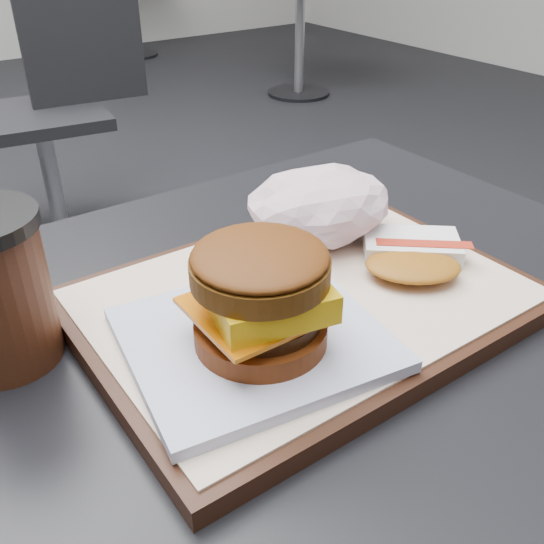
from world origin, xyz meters
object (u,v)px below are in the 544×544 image
Objects in this scene: hash_brown at (412,255)px; neighbor_chair at (56,98)px; breakfast_sandwich at (259,306)px; crumpled_wrapper at (320,205)px; customer_table at (276,463)px; serving_tray at (304,302)px.

hash_brown is 0.15× the size of neighbor_chair.
crumpled_wrapper is at bearing 37.13° from breakfast_sandwich.
customer_table is 3.75× the size of breakfast_sandwich.
neighbor_chair is (0.32, 1.76, -0.27)m from serving_tray.
serving_tray is 1.78× the size of breakfast_sandwich.
serving_tray is 1.81m from neighbor_chair.
breakfast_sandwich is 1.58× the size of hash_brown.
neighbor_chair is at bearing 78.96° from customer_table.
breakfast_sandwich is at bearing -173.57° from hash_brown.
hash_brown is (0.19, 0.02, -0.03)m from breakfast_sandwich.
serving_tray is 2.49× the size of crumpled_wrapper.
customer_table is at bearing -146.07° from crumpled_wrapper.
crumpled_wrapper is 0.17× the size of neighbor_chair.
serving_tray is (0.03, -0.00, 0.20)m from customer_table.
breakfast_sandwich is 0.19m from crumpled_wrapper.
crumpled_wrapper is 1.73m from neighbor_chair.
serving_tray is 0.10m from breakfast_sandwich.
serving_tray is at bearing -100.18° from neighbor_chair.
breakfast_sandwich reaches higher than hash_brown.
neighbor_chair reaches higher than crumpled_wrapper.
crumpled_wrapper is (0.10, 0.07, 0.24)m from customer_table.
neighbor_chair is (0.34, 1.75, -0.07)m from customer_table.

